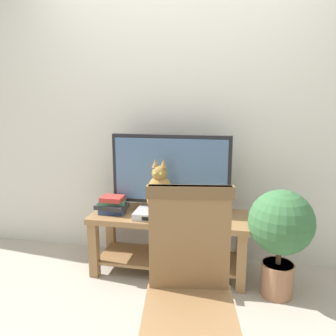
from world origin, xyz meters
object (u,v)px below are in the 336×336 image
object	(u,v)px
tv	(171,172)
media_box	(161,214)
tv_stand	(169,233)
wooden_chair	(189,284)
cat	(161,193)
potted_plant	(281,230)
book_stack	(112,205)

from	to	relation	value
tv	media_box	distance (m)	0.34
tv_stand	wooden_chair	xyz separation A→B (m)	(0.31, -1.13, 0.25)
tv_stand	tv	distance (m)	0.49
tv_stand	cat	size ratio (longest dim) A/B	3.00
tv	potted_plant	size ratio (longest dim) A/B	1.21
media_box	potted_plant	bearing A→B (deg)	-6.22
wooden_chair	cat	bearing A→B (deg)	109.17
tv_stand	media_box	xyz separation A→B (m)	(-0.05, -0.08, 0.18)
tv	cat	xyz separation A→B (m)	(-0.05, -0.16, -0.13)
tv	cat	size ratio (longest dim) A/B	2.29
wooden_chair	potted_plant	bearing A→B (deg)	61.25
tv_stand	potted_plant	bearing A→B (deg)	-12.21
tv_stand	potted_plant	size ratio (longest dim) A/B	1.58
cat	wooden_chair	distance (m)	1.10
media_box	potted_plant	distance (m)	0.89
book_stack	tv	bearing A→B (deg)	14.37
book_stack	potted_plant	size ratio (longest dim) A/B	0.33
cat	wooden_chair	xyz separation A→B (m)	(0.36, -1.03, -0.11)
tv_stand	potted_plant	world-z (taller)	potted_plant
media_box	wooden_chair	bearing A→B (deg)	-71.04
media_box	book_stack	world-z (taller)	book_stack
tv	potted_plant	distance (m)	0.93
wooden_chair	potted_plant	world-z (taller)	wooden_chair
tv	book_stack	xyz separation A→B (m)	(-0.46, -0.12, -0.26)
tv	book_stack	size ratio (longest dim) A/B	3.72
cat	wooden_chair	world-z (taller)	wooden_chair
cat	potted_plant	bearing A→B (deg)	-5.21
tv_stand	wooden_chair	size ratio (longest dim) A/B	1.23
cat	media_box	bearing A→B (deg)	94.46
media_box	cat	bearing A→B (deg)	-85.54
media_box	wooden_chair	xyz separation A→B (m)	(0.36, -1.05, 0.06)
wooden_chair	potted_plant	xyz separation A→B (m)	(0.52, 0.95, -0.08)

